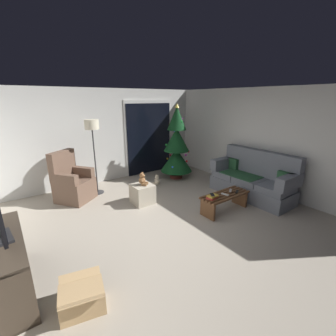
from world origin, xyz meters
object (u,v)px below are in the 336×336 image
Objects in this scene: floor_lamp at (92,132)px; remote_white at (225,194)px; remote_black at (237,192)px; book_stack at (212,197)px; remote_silver at (231,190)px; cardboard_box_open_near_shelf at (82,299)px; couch at (253,180)px; media_shelf at (5,270)px; christmas_tree at (177,147)px; teddy_bear_chestnut at (143,180)px; teddy_bear_cream_by_tree at (157,180)px; ottoman at (143,194)px; armchair at (73,183)px; coffee_table at (225,199)px; cell_phone at (212,195)px.

remote_white is at bearing -55.30° from floor_lamp.
book_stack reaches higher than remote_black.
book_stack reaches higher than remote_silver.
remote_white is 3.12m from cardboard_box_open_near_shelf.
couch is 1.50m from book_stack.
remote_black is 0.11× the size of media_shelf.
couch is 4.30m from cardboard_box_open_near_shelf.
media_shelf reaches higher than remote_black.
floor_lamp reaches higher than remote_white.
christmas_tree is (0.27, 2.18, 0.55)m from remote_silver.
remote_black is at bearing -23.68° from remote_white.
couch is 2.58m from teddy_bear_chestnut.
cardboard_box_open_near_shelf is (-3.05, -0.63, -0.24)m from remote_white.
remote_black is 0.27× the size of cardboard_box_open_near_shelf.
remote_silver is 2.13m from teddy_bear_cream_by_tree.
floor_lamp is at bearing 10.85° from remote_black.
teddy_bear_chestnut reaches higher than ottoman.
armchair is at bearing 137.82° from teddy_bear_chestnut.
remote_black is at bearing -44.53° from ottoman.
remote_silver is at bearing 11.19° from coffee_table.
floor_lamp reaches higher than teddy_bear_cream_by_tree.
media_shelf is (-3.72, 0.07, 0.09)m from coffee_table.
remote_white and remote_silver have the same top height.
media_shelf is (-3.35, 0.06, -0.11)m from cell_phone.
media_shelf is at bearing 55.14° from remote_silver.
teddy_bear_cream_by_tree is at bearing -8.59° from armchair.
remote_white is (-0.04, -0.03, 0.13)m from coffee_table.
christmas_tree is at bearing -6.38° from floor_lamp.
remote_silver is 0.61× the size of book_stack.
floor_lamp reaches higher than ottoman.
coffee_table is 3.37m from armchair.
cardboard_box_open_near_shelf is at bearing -169.32° from couch.
remote_black is 0.55× the size of teddy_bear_chestnut.
ottoman is at bearing 17.74° from remote_black.
media_shelf is 3.18× the size of ottoman.
remote_silver is at bearing -42.53° from armchair.
remote_silver is (-0.91, -0.09, -0.01)m from couch.
remote_white reaches higher than teddy_bear_cream_by_tree.
book_stack reaches higher than remote_white.
cell_phone is at bearing 13.86° from cardboard_box_open_near_shelf.
coffee_table is 7.05× the size of remote_silver.
ottoman is 1.54× the size of teddy_bear_chestnut.
book_stack is at bearing -1.15° from media_shelf.
ottoman reaches higher than coffee_table.
teddy_bear_cream_by_tree is (0.09, 2.08, -0.33)m from cell_phone.
coffee_table is at bearing 31.69° from cell_phone.
armchair is 3.96× the size of teddy_bear_cream_by_tree.
christmas_tree is (0.86, 2.22, 0.48)m from cell_phone.
coffee_table is at bearing -1.14° from media_shelf.
remote_white is at bearing -172.02° from couch.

